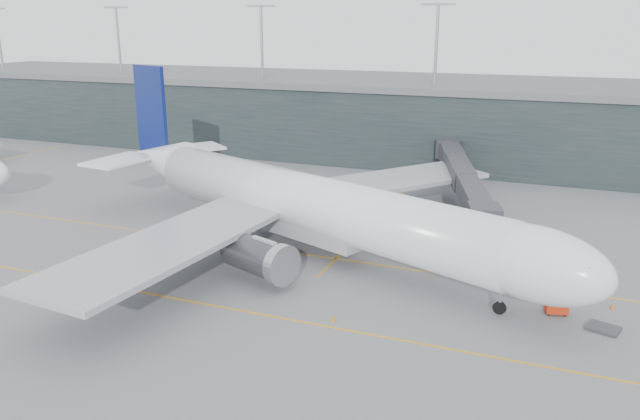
% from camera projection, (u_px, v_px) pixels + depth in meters
% --- Properties ---
extents(ground, '(320.00, 320.00, 0.00)m').
position_uv_depth(ground, '(309.00, 242.00, 77.33)').
color(ground, '#57575B').
rests_on(ground, ground).
extents(taxiline_a, '(160.00, 0.25, 0.02)m').
position_uv_depth(taxiline_a, '(296.00, 253.00, 73.77)').
color(taxiline_a, orange).
rests_on(taxiline_a, ground).
extents(taxiline_b, '(160.00, 0.25, 0.02)m').
position_uv_depth(taxiline_b, '(229.00, 308.00, 59.52)').
color(taxiline_b, orange).
rests_on(taxiline_b, ground).
extents(taxiline_lead_main, '(0.25, 60.00, 0.02)m').
position_uv_depth(taxiline_lead_main, '(391.00, 204.00, 93.37)').
color(taxiline_lead_main, orange).
rests_on(taxiline_lead_main, ground).
extents(terminal, '(240.00, 36.00, 29.00)m').
position_uv_depth(terminal, '(418.00, 117.00, 126.75)').
color(terminal, black).
rests_on(terminal, ground).
extents(main_aircraft, '(69.19, 63.94, 20.21)m').
position_uv_depth(main_aircraft, '(309.00, 205.00, 73.08)').
color(main_aircraft, silver).
rests_on(main_aircraft, ground).
extents(jet_bridge, '(15.78, 44.65, 6.94)m').
position_uv_depth(jet_bridge, '(471.00, 171.00, 91.87)').
color(jet_bridge, '#303035').
rests_on(jet_bridge, ground).
extents(gse_cart, '(2.24, 1.71, 1.36)m').
position_uv_depth(gse_cart, '(557.00, 306.00, 58.24)').
color(gse_cart, '#B4280C').
rests_on(gse_cart, ground).
extents(baggage_dolly, '(3.15, 2.82, 0.26)m').
position_uv_depth(baggage_dolly, '(603.00, 328.00, 55.34)').
color(baggage_dolly, '#323236').
rests_on(baggage_dolly, ground).
extents(uld_a, '(2.47, 2.11, 2.00)m').
position_uv_depth(uld_a, '(294.00, 210.00, 87.25)').
color(uld_a, '#343438').
rests_on(uld_a, ground).
extents(uld_b, '(2.54, 2.19, 2.03)m').
position_uv_depth(uld_b, '(319.00, 205.00, 89.10)').
color(uld_b, '#343438').
rests_on(uld_b, ground).
extents(uld_c, '(2.45, 2.24, 1.81)m').
position_uv_depth(uld_c, '(332.00, 213.00, 85.94)').
color(uld_c, '#343438').
rests_on(uld_c, ground).
extents(cone_nose, '(0.40, 0.40, 0.64)m').
position_uv_depth(cone_nose, '(612.00, 306.00, 59.34)').
color(cone_nose, '#CF600B').
rests_on(cone_nose, ground).
extents(cone_wing_stbd, '(0.41, 0.41, 0.66)m').
position_uv_depth(cone_wing_stbd, '(333.00, 318.00, 56.88)').
color(cone_wing_stbd, orange).
rests_on(cone_wing_stbd, ground).
extents(cone_wing_port, '(0.42, 0.42, 0.66)m').
position_uv_depth(cone_wing_port, '(395.00, 222.00, 84.12)').
color(cone_wing_port, red).
rests_on(cone_wing_port, ground).
extents(cone_tail, '(0.50, 0.50, 0.80)m').
position_uv_depth(cone_tail, '(188.00, 257.00, 71.56)').
color(cone_tail, orange).
rests_on(cone_tail, ground).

